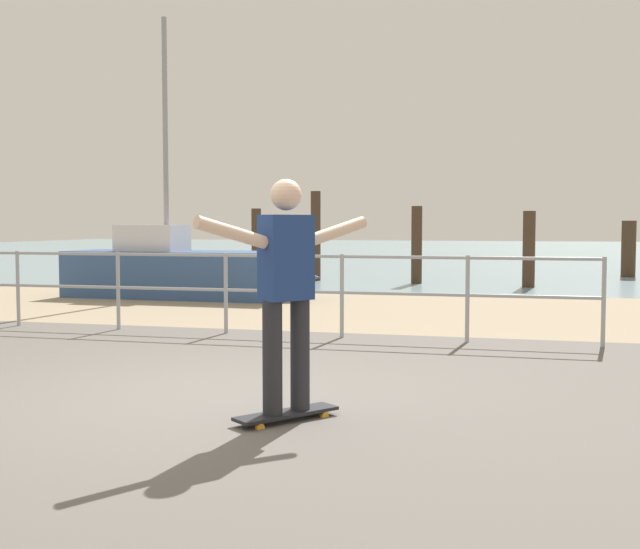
{
  "coord_description": "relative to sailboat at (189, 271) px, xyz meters",
  "views": [
    {
      "loc": [
        2.48,
        -5.92,
        1.42
      ],
      "look_at": [
        0.42,
        2.0,
        0.9
      ],
      "focal_mm": 44.82,
      "sensor_mm": 36.0,
      "label": 1
    }
  ],
  "objects": [
    {
      "name": "groyne_post_3",
      "position": [
        6.23,
        4.22,
        0.33
      ],
      "size": [
        0.27,
        0.27,
        1.7
      ],
      "primitive_type": "cylinder",
      "color": "#422D1E",
      "rests_on": "ground"
    },
    {
      "name": "groyne_post_2",
      "position": [
        3.68,
        4.68,
        0.39
      ],
      "size": [
        0.25,
        0.25,
        1.83
      ],
      "primitive_type": "cylinder",
      "color": "#422D1E",
      "rests_on": "ground"
    },
    {
      "name": "skateboarder",
      "position": [
        4.56,
        -8.6,
        0.49
      ],
      "size": [
        0.95,
        1.2,
        1.65
      ],
      "color": "#26262B",
      "rests_on": "skateboard"
    },
    {
      "name": "skateboard",
      "position": [
        4.56,
        -8.6,
        -0.46
      ],
      "size": [
        0.65,
        0.76,
        0.08
      ],
      "color": "black",
      "rests_on": "ground"
    },
    {
      "name": "sailboat",
      "position": [
        0.0,
        0.0,
        0.0
      ],
      "size": [
        4.98,
        1.51,
        5.29
      ],
      "color": "#335184",
      "rests_on": "ground"
    },
    {
      "name": "groyne_post_0",
      "position": [
        -1.4,
        7.91,
        0.41
      ],
      "size": [
        0.28,
        0.28,
        1.86
      ],
      "primitive_type": "cylinder",
      "color": "#422D1E",
      "rests_on": "ground"
    },
    {
      "name": "groyne_post_1",
      "position": [
        1.14,
        5.04,
        0.59
      ],
      "size": [
        0.24,
        0.24,
        2.22
      ],
      "primitive_type": "cylinder",
      "color": "#422D1E",
      "rests_on": "ground"
    },
    {
      "name": "railing_fence",
      "position": [
        0.96,
        -4.45,
        0.17
      ],
      "size": [
        12.23,
        0.05,
        1.05
      ],
      "color": "#9EA0A5",
      "rests_on": "ground"
    },
    {
      "name": "beach_strip",
      "position": [
        3.73,
        -1.05,
        -0.52
      ],
      "size": [
        24.0,
        6.0,
        0.04
      ],
      "primitive_type": "cube",
      "color": "tan",
      "rests_on": "ground"
    },
    {
      "name": "ground_plane",
      "position": [
        3.73,
        -9.05,
        -0.52
      ],
      "size": [
        24.0,
        10.0,
        0.04
      ],
      "primitive_type": "cube",
      "color": "#605B56",
      "rests_on": "ground"
    },
    {
      "name": "groyne_post_4",
      "position": [
        8.77,
        8.4,
        0.23
      ],
      "size": [
        0.37,
        0.37,
        1.5
      ],
      "primitive_type": "cylinder",
      "color": "#422D1E",
      "rests_on": "ground"
    },
    {
      "name": "sea_surface",
      "position": [
        3.73,
        26.95,
        -0.52
      ],
      "size": [
        72.0,
        50.0,
        0.04
      ],
      "primitive_type": "cube",
      "color": "#75939E",
      "rests_on": "ground"
    }
  ]
}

